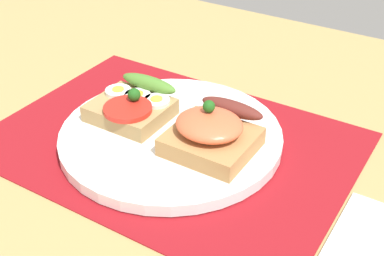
# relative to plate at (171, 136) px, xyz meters

# --- Properties ---
(ground_plane) EXTENTS (1.20, 0.90, 0.03)m
(ground_plane) POSITION_rel_plate_xyz_m (0.00, 0.00, -0.03)
(ground_plane) COLOR tan
(placemat) EXTENTS (0.43, 0.31, 0.00)m
(placemat) POSITION_rel_plate_xyz_m (0.00, 0.00, -0.01)
(placemat) COLOR maroon
(placemat) RESTS_ON ground_plane
(plate) EXTENTS (0.27, 0.27, 0.01)m
(plate) POSITION_rel_plate_xyz_m (0.00, 0.00, 0.00)
(plate) COLOR white
(plate) RESTS_ON placemat
(sandwich_egg_tomato) EXTENTS (0.09, 0.10, 0.04)m
(sandwich_egg_tomato) POSITION_rel_plate_xyz_m (-0.06, 0.00, 0.02)
(sandwich_egg_tomato) COLOR #A78652
(sandwich_egg_tomato) RESTS_ON plate
(sandwich_salmon) EXTENTS (0.09, 0.10, 0.06)m
(sandwich_salmon) POSITION_rel_plate_xyz_m (0.06, -0.00, 0.03)
(sandwich_salmon) COLOR #AD7E48
(sandwich_salmon) RESTS_ON plate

